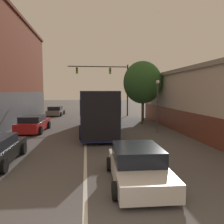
{
  "coord_description": "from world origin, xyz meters",
  "views": [
    {
      "loc": [
        0.05,
        -3.53,
        3.3
      ],
      "look_at": [
        2.05,
        13.1,
        1.7
      ],
      "focal_mm": 35.0,
      "sensor_mm": 36.0,
      "label": 1
    }
  ],
  "objects_px": {
    "hatchback_foreground": "(138,165)",
    "street_lamp": "(157,104)",
    "bus": "(99,109)",
    "street_tree_far": "(143,88)",
    "traffic_signal_gantry": "(111,79)",
    "street_tree_near": "(143,82)",
    "parked_car_left_mid": "(56,111)",
    "parked_car_left_near": "(33,124)"
  },
  "relations": [
    {
      "from": "street_lamp",
      "to": "street_tree_near",
      "type": "relative_size",
      "value": 0.66
    },
    {
      "from": "hatchback_foreground",
      "to": "street_tree_near",
      "type": "bearing_deg",
      "value": -13.43
    },
    {
      "from": "traffic_signal_gantry",
      "to": "street_tree_far",
      "type": "distance_m",
      "value": 5.86
    },
    {
      "from": "parked_car_left_near",
      "to": "street_tree_far",
      "type": "bearing_deg",
      "value": -58.91
    },
    {
      "from": "bus",
      "to": "parked_car_left_mid",
      "type": "bearing_deg",
      "value": 24.49
    },
    {
      "from": "parked_car_left_mid",
      "to": "street_lamp",
      "type": "xyz_separation_m",
      "value": [
        9.8,
        -13.69,
        1.71
      ]
    },
    {
      "from": "bus",
      "to": "street_tree_near",
      "type": "relative_size",
      "value": 1.64
    },
    {
      "from": "bus",
      "to": "street_lamp",
      "type": "height_order",
      "value": "street_lamp"
    },
    {
      "from": "bus",
      "to": "traffic_signal_gantry",
      "type": "relative_size",
      "value": 1.3
    },
    {
      "from": "traffic_signal_gantry",
      "to": "street_tree_near",
      "type": "distance_m",
      "value": 7.97
    },
    {
      "from": "bus",
      "to": "street_lamp",
      "type": "bearing_deg",
      "value": -100.35
    },
    {
      "from": "parked_car_left_mid",
      "to": "street_tree_near",
      "type": "distance_m",
      "value": 13.93
    },
    {
      "from": "traffic_signal_gantry",
      "to": "street_lamp",
      "type": "bearing_deg",
      "value": -78.73
    },
    {
      "from": "parked_car_left_near",
      "to": "street_tree_near",
      "type": "bearing_deg",
      "value": -70.66
    },
    {
      "from": "parked_car_left_near",
      "to": "street_tree_far",
      "type": "height_order",
      "value": "street_tree_far"
    },
    {
      "from": "parked_car_left_near",
      "to": "street_tree_near",
      "type": "distance_m",
      "value": 10.86
    },
    {
      "from": "parked_car_left_mid",
      "to": "traffic_signal_gantry",
      "type": "xyz_separation_m",
      "value": [
        7.41,
        -1.73,
        4.3
      ]
    },
    {
      "from": "bus",
      "to": "hatchback_foreground",
      "type": "height_order",
      "value": "bus"
    },
    {
      "from": "hatchback_foreground",
      "to": "street_tree_far",
      "type": "height_order",
      "value": "street_tree_far"
    },
    {
      "from": "parked_car_left_near",
      "to": "traffic_signal_gantry",
      "type": "xyz_separation_m",
      "value": [
        7.57,
        10.39,
        4.26
      ]
    },
    {
      "from": "street_lamp",
      "to": "street_tree_far",
      "type": "bearing_deg",
      "value": 84.13
    },
    {
      "from": "street_tree_near",
      "to": "parked_car_left_near",
      "type": "bearing_deg",
      "value": -164.21
    },
    {
      "from": "bus",
      "to": "hatchback_foreground",
      "type": "xyz_separation_m",
      "value": [
        0.81,
        -10.25,
        -1.27
      ]
    },
    {
      "from": "parked_car_left_mid",
      "to": "street_tree_far",
      "type": "distance_m",
      "value": 12.77
    },
    {
      "from": "street_tree_far",
      "to": "parked_car_left_near",
      "type": "bearing_deg",
      "value": -152.46
    },
    {
      "from": "parked_car_left_mid",
      "to": "street_tree_near",
      "type": "relative_size",
      "value": 0.68
    },
    {
      "from": "hatchback_foreground",
      "to": "street_tree_near",
      "type": "xyz_separation_m",
      "value": [
        3.72,
        13.59,
        3.57
      ]
    },
    {
      "from": "parked_car_left_near",
      "to": "parked_car_left_mid",
      "type": "height_order",
      "value": "parked_car_left_near"
    },
    {
      "from": "hatchback_foreground",
      "to": "parked_car_left_mid",
      "type": "distance_m",
      "value": 23.68
    },
    {
      "from": "street_lamp",
      "to": "street_tree_near",
      "type": "bearing_deg",
      "value": 90.97
    },
    {
      "from": "bus",
      "to": "hatchback_foreground",
      "type": "distance_m",
      "value": 10.36
    },
    {
      "from": "traffic_signal_gantry",
      "to": "street_tree_far",
      "type": "relative_size",
      "value": 1.56
    },
    {
      "from": "bus",
      "to": "street_tree_far",
      "type": "distance_m",
      "value": 8.32
    },
    {
      "from": "street_lamp",
      "to": "street_tree_far",
      "type": "xyz_separation_m",
      "value": [
        0.74,
        7.15,
        1.36
      ]
    },
    {
      "from": "traffic_signal_gantry",
      "to": "street_lamp",
      "type": "height_order",
      "value": "traffic_signal_gantry"
    },
    {
      "from": "street_tree_far",
      "to": "parked_car_left_mid",
      "type": "bearing_deg",
      "value": 148.16
    },
    {
      "from": "hatchback_foreground",
      "to": "street_lamp",
      "type": "bearing_deg",
      "value": -20.49
    },
    {
      "from": "parked_car_left_near",
      "to": "traffic_signal_gantry",
      "type": "height_order",
      "value": "traffic_signal_gantry"
    },
    {
      "from": "hatchback_foreground",
      "to": "street_lamp",
      "type": "xyz_separation_m",
      "value": [
        3.8,
        9.22,
        1.71
      ]
    },
    {
      "from": "hatchback_foreground",
      "to": "parked_car_left_mid",
      "type": "relative_size",
      "value": 0.95
    },
    {
      "from": "bus",
      "to": "hatchback_foreground",
      "type": "relative_size",
      "value": 2.53
    },
    {
      "from": "traffic_signal_gantry",
      "to": "bus",
      "type": "bearing_deg",
      "value": -101.46
    }
  ]
}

